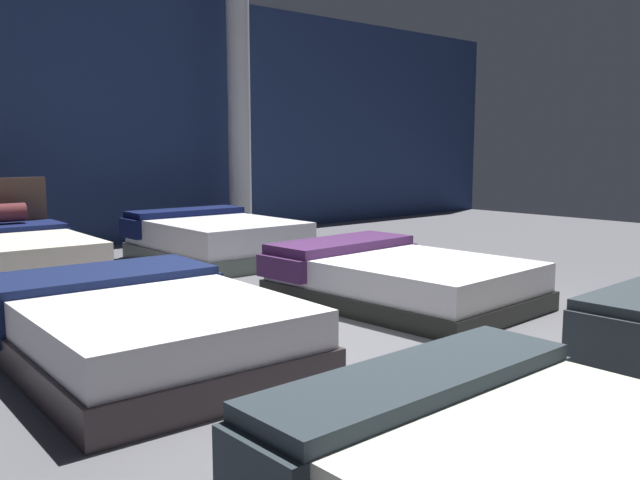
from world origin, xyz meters
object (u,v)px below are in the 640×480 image
Objects in this scene: bed_2 at (140,326)px; bed_5 at (216,240)px; bed_3 at (398,278)px; support_pillar at (239,118)px; bed_4 at (2,260)px.

bed_5 is (2.43, 2.92, 0.03)m from bed_2.
bed_5 reaches higher than bed_3.
bed_5 is 2.57m from support_pillar.
support_pillar is at bearing 69.49° from bed_3.
bed_4 reaches higher than bed_2.
bed_4 is at bearing 92.09° from bed_2.
bed_2 reaches higher than bed_3.
bed_4 is at bearing 126.60° from bed_3.
bed_4 reaches higher than bed_3.
support_pillar is at bearing 52.26° from bed_2.
support_pillar is (1.41, 1.53, 1.50)m from bed_5.
bed_4 is at bearing -158.21° from support_pillar.
bed_3 is 1.08× the size of bed_5.
bed_3 is 1.06× the size of bed_4.
bed_3 is at bearing -47.24° from bed_4.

